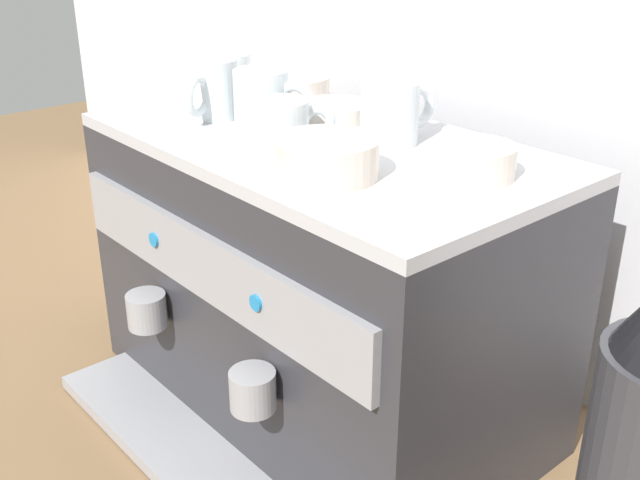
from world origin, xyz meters
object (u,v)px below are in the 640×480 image
(ceramic_bowl_0, at_px, (473,161))
(ceramic_bowl_1, at_px, (326,158))
(ceramic_cup_4, at_px, (265,99))
(ceramic_cup_1, at_px, (392,112))
(espresso_machine, at_px, (317,280))
(milk_pitcher, at_px, (166,268))
(ceramic_bowl_2, at_px, (337,115))
(ceramic_cup_2, at_px, (282,124))
(ceramic_cup_0, at_px, (213,90))
(ceramic_cup_3, at_px, (226,79))
(ceramic_bowl_3, at_px, (294,90))

(ceramic_bowl_0, bearing_deg, ceramic_bowl_1, -131.05)
(ceramic_cup_4, xyz_separation_m, ceramic_bowl_1, (0.21, -0.07, -0.02))
(ceramic_cup_1, height_order, ceramic_bowl_1, ceramic_cup_1)
(espresso_machine, height_order, ceramic_bowl_1, ceramic_bowl_1)
(ceramic_cup_4, height_order, milk_pitcher, ceramic_cup_4)
(ceramic_cup_4, xyz_separation_m, ceramic_bowl_2, (0.06, 0.08, -0.02))
(ceramic_cup_2, bearing_deg, ceramic_cup_0, 176.10)
(ceramic_cup_3, height_order, ceramic_bowl_3, ceramic_cup_3)
(ceramic_cup_0, height_order, ceramic_bowl_0, ceramic_cup_0)
(ceramic_cup_3, relative_size, ceramic_bowl_0, 1.10)
(espresso_machine, xyz_separation_m, ceramic_cup_4, (-0.09, -0.02, 0.25))
(ceramic_cup_0, xyz_separation_m, ceramic_bowl_1, (0.29, -0.04, -0.02))
(ceramic_bowl_1, bearing_deg, ceramic_bowl_3, 147.18)
(ceramic_bowl_2, bearing_deg, ceramic_cup_1, 2.47)
(ceramic_bowl_2, bearing_deg, ceramic_bowl_1, -45.24)
(ceramic_cup_1, xyz_separation_m, ceramic_cup_3, (-0.31, -0.05, -0.00))
(ceramic_cup_0, xyz_separation_m, ceramic_cup_3, (-0.06, 0.06, -0.00))
(ceramic_cup_0, bearing_deg, espresso_machine, 13.62)
(ceramic_cup_0, bearing_deg, ceramic_bowl_3, 88.32)
(milk_pitcher, bearing_deg, ceramic_cup_2, -6.87)
(ceramic_cup_3, bearing_deg, milk_pitcher, -173.84)
(ceramic_cup_3, height_order, ceramic_cup_4, ceramic_cup_4)
(ceramic_cup_1, distance_m, ceramic_bowl_1, 0.16)
(ceramic_cup_1, relative_size, ceramic_bowl_1, 0.97)
(ceramic_cup_1, xyz_separation_m, ceramic_cup_2, (-0.08, -0.12, -0.01))
(ceramic_cup_0, relative_size, ceramic_cup_4, 0.92)
(milk_pitcher, bearing_deg, ceramic_bowl_2, 8.81)
(ceramic_bowl_2, bearing_deg, espresso_machine, -63.75)
(ceramic_bowl_0, xyz_separation_m, ceramic_bowl_1, (-0.11, -0.13, 0.00))
(ceramic_cup_2, bearing_deg, milk_pitcher, 173.13)
(ceramic_cup_1, height_order, ceramic_bowl_3, ceramic_cup_1)
(ceramic_bowl_0, bearing_deg, espresso_machine, -169.64)
(ceramic_cup_1, relative_size, ceramic_cup_4, 1.04)
(espresso_machine, height_order, ceramic_cup_1, ceramic_cup_1)
(ceramic_cup_3, distance_m, milk_pitcher, 0.45)
(ceramic_bowl_2, height_order, milk_pitcher, ceramic_bowl_2)
(ceramic_cup_0, relative_size, ceramic_bowl_2, 1.04)
(ceramic_cup_1, distance_m, ceramic_bowl_0, 0.16)
(ceramic_bowl_3, bearing_deg, ceramic_cup_1, -8.14)
(ceramic_cup_3, distance_m, ceramic_cup_4, 0.15)
(ceramic_bowl_1, height_order, ceramic_bowl_3, ceramic_bowl_1)
(ceramic_cup_4, height_order, ceramic_bowl_0, ceramic_cup_4)
(ceramic_cup_1, bearing_deg, milk_pitcher, -172.45)
(ceramic_cup_0, xyz_separation_m, ceramic_cup_1, (0.25, 0.11, -0.00))
(ceramic_cup_3, bearing_deg, ceramic_cup_0, -46.18)
(ceramic_cup_3, height_order, ceramic_bowl_0, ceramic_cup_3)
(milk_pitcher, bearing_deg, ceramic_cup_3, 6.16)
(ceramic_bowl_1, bearing_deg, ceramic_cup_4, 161.52)
(ceramic_cup_3, relative_size, ceramic_bowl_1, 0.88)
(espresso_machine, relative_size, ceramic_bowl_1, 5.41)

